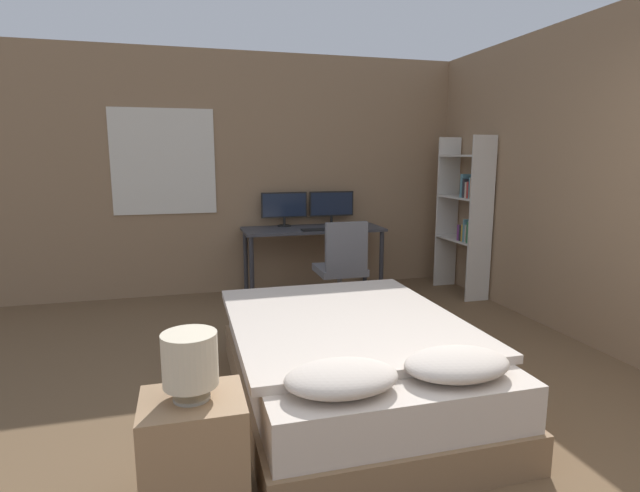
# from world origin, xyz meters

# --- Properties ---
(wall_back) EXTENTS (12.00, 0.08, 2.70)m
(wall_back) POSITION_xyz_m (-0.02, 4.27, 1.35)
(wall_back) COLOR #8E7051
(wall_back) RESTS_ON ground_plane
(wall_side_right) EXTENTS (0.06, 12.00, 2.70)m
(wall_side_right) POSITION_xyz_m (1.80, 1.50, 1.35)
(wall_side_right) COLOR #8E7051
(wall_side_right) RESTS_ON ground_plane
(bed) EXTENTS (1.45, 2.06, 0.60)m
(bed) POSITION_xyz_m (-0.46, 1.35, 0.26)
(bed) COLOR #846647
(bed) RESTS_ON ground_plane
(nightstand) EXTENTS (0.44, 0.37, 0.54)m
(nightstand) POSITION_xyz_m (-1.44, 0.55, 0.27)
(nightstand) COLOR #997551
(nightstand) RESTS_ON ground_plane
(bedside_lamp) EXTENTS (0.23, 0.23, 0.29)m
(bedside_lamp) POSITION_xyz_m (-1.44, 0.55, 0.71)
(bedside_lamp) COLOR gray
(bedside_lamp) RESTS_ON nightstand
(desk) EXTENTS (1.57, 0.62, 0.76)m
(desk) POSITION_xyz_m (-0.04, 3.89, 0.67)
(desk) COLOR #38383D
(desk) RESTS_ON ground_plane
(monitor_left) EXTENTS (0.53, 0.16, 0.39)m
(monitor_left) POSITION_xyz_m (-0.33, 4.10, 0.99)
(monitor_left) COLOR black
(monitor_left) RESTS_ON desk
(monitor_right) EXTENTS (0.53, 0.16, 0.39)m
(monitor_right) POSITION_xyz_m (0.24, 4.10, 0.99)
(monitor_right) COLOR black
(monitor_right) RESTS_ON desk
(keyboard) EXTENTS (0.35, 0.13, 0.02)m
(keyboard) POSITION_xyz_m (-0.04, 3.68, 0.77)
(keyboard) COLOR black
(keyboard) RESTS_ON desk
(computer_mouse) EXTENTS (0.07, 0.05, 0.04)m
(computer_mouse) POSITION_xyz_m (0.22, 3.68, 0.78)
(computer_mouse) COLOR black
(computer_mouse) RESTS_ON desk
(office_chair) EXTENTS (0.52, 0.52, 0.94)m
(office_chair) POSITION_xyz_m (0.06, 3.14, 0.38)
(office_chair) COLOR black
(office_chair) RESTS_ON ground_plane
(bookshelf) EXTENTS (0.28, 0.73, 1.78)m
(bookshelf) POSITION_xyz_m (1.61, 3.41, 0.97)
(bookshelf) COLOR beige
(bookshelf) RESTS_ON ground_plane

